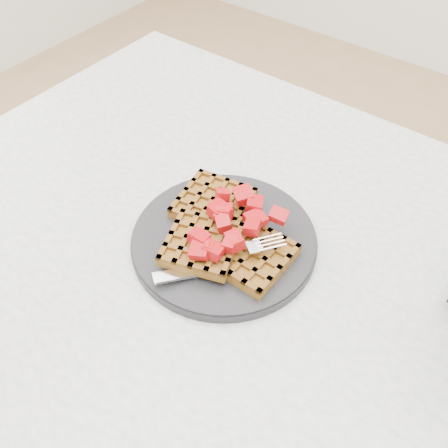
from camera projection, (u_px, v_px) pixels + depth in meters
name	position (u px, v px, depth m)	size (l,w,h in m)	color
table	(282.00, 331.00, 0.72)	(1.20, 0.80, 0.75)	silver
plate	(224.00, 240.00, 0.67)	(0.25, 0.25, 0.02)	black
waffles	(222.00, 232.00, 0.66)	(0.20, 0.19, 0.03)	brown
strawberry_pile	(224.00, 217.00, 0.64)	(0.15, 0.15, 0.02)	#8E0007
fork	(229.00, 262.00, 0.63)	(0.02, 0.18, 0.02)	silver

